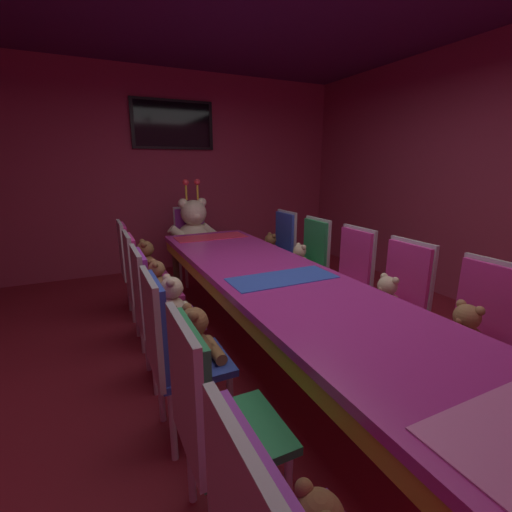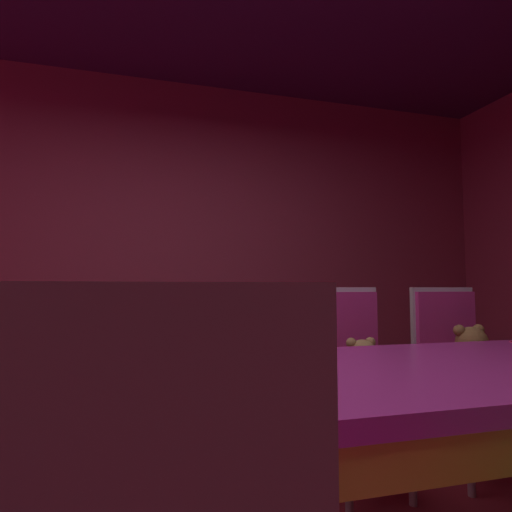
{
  "view_description": "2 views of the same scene",
  "coord_description": "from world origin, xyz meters",
  "px_view_note": "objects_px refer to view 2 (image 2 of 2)",
  "views": [
    {
      "loc": [
        -1.18,
        -2.05,
        1.52
      ],
      "look_at": [
        -0.19,
        0.03,
        0.92
      ],
      "focal_mm": 24.63,
      "sensor_mm": 36.0,
      "label": 1
    },
    {
      "loc": [
        1.19,
        -0.2,
        0.98
      ],
      "look_at": [
        0.16,
        0.09,
        1.06
      ],
      "focal_mm": 30.49,
      "sensor_mm": 36.0,
      "label": 2
    }
  ],
  "objects_px": {
    "teddy_left_3": "(242,375)",
    "teddy_left_5": "(473,361)",
    "banquet_table": "(206,408)",
    "teddy_left_4": "(363,372)",
    "chair_left_2": "(103,375)",
    "chair_left_4": "(349,363)",
    "chair_left_3": "(235,369)",
    "teddy_left_2": "(100,382)",
    "chair_left_5": "(453,357)"
  },
  "relations": [
    {
      "from": "chair_left_3",
      "to": "teddy_left_3",
      "type": "xyz_separation_m",
      "value": [
        0.15,
        0.0,
        -0.0
      ]
    },
    {
      "from": "chair_left_5",
      "to": "teddy_left_5",
      "type": "relative_size",
      "value": 2.83
    },
    {
      "from": "banquet_table",
      "to": "chair_left_2",
      "type": "height_order",
      "value": "chair_left_2"
    },
    {
      "from": "teddy_left_2",
      "to": "chair_left_5",
      "type": "relative_size",
      "value": 0.34
    },
    {
      "from": "chair_left_3",
      "to": "chair_left_4",
      "type": "xyz_separation_m",
      "value": [
        0.01,
        0.6,
        0.0
      ]
    },
    {
      "from": "chair_left_5",
      "to": "teddy_left_3",
      "type": "bearing_deg",
      "value": -83.7
    },
    {
      "from": "banquet_table",
      "to": "chair_left_3",
      "type": "xyz_separation_m",
      "value": [
        -0.86,
        0.28,
        -0.06
      ]
    },
    {
      "from": "banquet_table",
      "to": "chair_left_2",
      "type": "xyz_separation_m",
      "value": [
        -0.88,
        -0.31,
        -0.06
      ]
    },
    {
      "from": "chair_left_3",
      "to": "teddy_left_4",
      "type": "bearing_deg",
      "value": 76.17
    },
    {
      "from": "chair_left_4",
      "to": "chair_left_5",
      "type": "height_order",
      "value": "same"
    },
    {
      "from": "chair_left_2",
      "to": "teddy_left_5",
      "type": "xyz_separation_m",
      "value": [
        0.17,
        1.84,
        0.0
      ]
    },
    {
      "from": "teddy_left_2",
      "to": "teddy_left_5",
      "type": "height_order",
      "value": "teddy_left_5"
    },
    {
      "from": "chair_left_2",
      "to": "chair_left_5",
      "type": "relative_size",
      "value": 1.0
    },
    {
      "from": "chair_left_4",
      "to": "teddy_left_5",
      "type": "distance_m",
      "value": 0.66
    },
    {
      "from": "teddy_left_3",
      "to": "chair_left_5",
      "type": "xyz_separation_m",
      "value": [
        -0.14,
        1.24,
        0.0
      ]
    },
    {
      "from": "teddy_left_3",
      "to": "chair_left_5",
      "type": "bearing_deg",
      "value": 96.3
    },
    {
      "from": "chair_left_5",
      "to": "teddy_left_5",
      "type": "xyz_separation_m",
      "value": [
        0.15,
        0.0,
        0.0
      ]
    },
    {
      "from": "teddy_left_2",
      "to": "chair_left_5",
      "type": "bearing_deg",
      "value": 93.92
    },
    {
      "from": "teddy_left_2",
      "to": "chair_left_4",
      "type": "relative_size",
      "value": 0.34
    },
    {
      "from": "teddy_left_2",
      "to": "chair_left_3",
      "type": "xyz_separation_m",
      "value": [
        -0.14,
        0.6,
        0.0
      ]
    },
    {
      "from": "banquet_table",
      "to": "teddy_left_3",
      "type": "bearing_deg",
      "value": 158.49
    },
    {
      "from": "chair_left_2",
      "to": "chair_left_5",
      "type": "xyz_separation_m",
      "value": [
        0.02,
        1.84,
        0.0
      ]
    },
    {
      "from": "banquet_table",
      "to": "teddy_left_3",
      "type": "distance_m",
      "value": 0.77
    },
    {
      "from": "banquet_table",
      "to": "chair_left_3",
      "type": "height_order",
      "value": "chair_left_3"
    },
    {
      "from": "chair_left_5",
      "to": "teddy_left_5",
      "type": "distance_m",
      "value": 0.15
    },
    {
      "from": "banquet_table",
      "to": "teddy_left_4",
      "type": "bearing_deg",
      "value": 128.89
    },
    {
      "from": "chair_left_4",
      "to": "chair_left_5",
      "type": "distance_m",
      "value": 0.64
    },
    {
      "from": "banquet_table",
      "to": "chair_left_3",
      "type": "relative_size",
      "value": 3.8
    },
    {
      "from": "chair_left_2",
      "to": "teddy_left_4",
      "type": "bearing_deg",
      "value": 82.42
    },
    {
      "from": "teddy_left_2",
      "to": "teddy_left_5",
      "type": "xyz_separation_m",
      "value": [
        0.02,
        1.84,
        0.0
      ]
    },
    {
      "from": "chair_left_2",
      "to": "chair_left_3",
      "type": "distance_m",
      "value": 0.6
    },
    {
      "from": "teddy_left_5",
      "to": "teddy_left_3",
      "type": "bearing_deg",
      "value": -90.44
    },
    {
      "from": "teddy_left_2",
      "to": "chair_left_4",
      "type": "height_order",
      "value": "chair_left_4"
    },
    {
      "from": "banquet_table",
      "to": "chair_left_3",
      "type": "distance_m",
      "value": 0.91
    },
    {
      "from": "chair_left_2",
      "to": "chair_left_4",
      "type": "bearing_deg",
      "value": 89.22
    },
    {
      "from": "banquet_table",
      "to": "chair_left_5",
      "type": "relative_size",
      "value": 3.8
    },
    {
      "from": "teddy_left_3",
      "to": "teddy_left_5",
      "type": "relative_size",
      "value": 0.96
    },
    {
      "from": "chair_left_2",
      "to": "teddy_left_3",
      "type": "bearing_deg",
      "value": 75.26
    },
    {
      "from": "teddy_left_2",
      "to": "teddy_left_4",
      "type": "xyz_separation_m",
      "value": [
        0.01,
        1.2,
        -0.02
      ]
    },
    {
      "from": "teddy_left_4",
      "to": "chair_left_5",
      "type": "relative_size",
      "value": 0.3
    },
    {
      "from": "teddy_left_3",
      "to": "chair_left_4",
      "type": "height_order",
      "value": "chair_left_4"
    },
    {
      "from": "chair_left_5",
      "to": "chair_left_2",
      "type": "bearing_deg",
      "value": -90.62
    },
    {
      "from": "banquet_table",
      "to": "chair_left_4",
      "type": "height_order",
      "value": "chair_left_4"
    },
    {
      "from": "banquet_table",
      "to": "teddy_left_5",
      "type": "xyz_separation_m",
      "value": [
        -0.71,
        1.53,
        -0.06
      ]
    },
    {
      "from": "banquet_table",
      "to": "chair_left_5",
      "type": "bearing_deg",
      "value": 119.26
    },
    {
      "from": "teddy_left_5",
      "to": "chair_left_5",
      "type": "bearing_deg",
      "value": -180.0
    },
    {
      "from": "chair_left_2",
      "to": "chair_left_4",
      "type": "xyz_separation_m",
      "value": [
        0.02,
        1.2,
        0.0
      ]
    },
    {
      "from": "chair_left_4",
      "to": "chair_left_2",
      "type": "bearing_deg",
      "value": -90.78
    },
    {
      "from": "banquet_table",
      "to": "teddy_left_4",
      "type": "height_order",
      "value": "banquet_table"
    },
    {
      "from": "teddy_left_2",
      "to": "teddy_left_3",
      "type": "bearing_deg",
      "value": 88.95
    }
  ]
}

